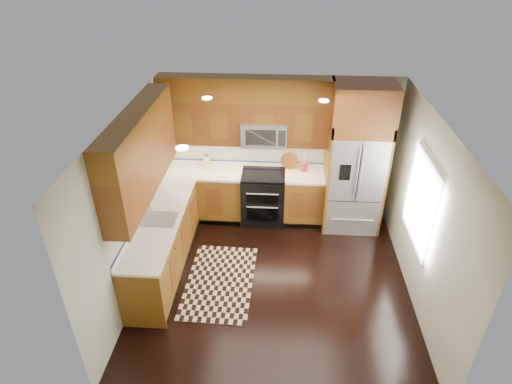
# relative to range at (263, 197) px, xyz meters

# --- Properties ---
(ground) EXTENTS (4.00, 4.00, 0.00)m
(ground) POSITION_rel_range_xyz_m (0.25, -1.67, -0.47)
(ground) COLOR black
(ground) RESTS_ON ground
(wall_back) EXTENTS (4.00, 0.02, 2.60)m
(wall_back) POSITION_rel_range_xyz_m (0.25, 0.33, 0.83)
(wall_back) COLOR beige
(wall_back) RESTS_ON ground
(wall_left) EXTENTS (0.02, 4.00, 2.60)m
(wall_left) POSITION_rel_range_xyz_m (-1.75, -1.67, 0.83)
(wall_left) COLOR beige
(wall_left) RESTS_ON ground
(wall_right) EXTENTS (0.02, 4.00, 2.60)m
(wall_right) POSITION_rel_range_xyz_m (2.25, -1.67, 0.83)
(wall_right) COLOR beige
(wall_right) RESTS_ON ground
(window) EXTENTS (0.04, 1.10, 1.30)m
(window) POSITION_rel_range_xyz_m (2.23, -1.47, 0.93)
(window) COLOR white
(window) RESTS_ON ground
(base_cabinets) EXTENTS (2.85, 3.00, 0.90)m
(base_cabinets) POSITION_rel_range_xyz_m (-0.98, -0.77, -0.02)
(base_cabinets) COLOR brown
(base_cabinets) RESTS_ON ground
(countertop) EXTENTS (2.86, 3.01, 0.04)m
(countertop) POSITION_rel_range_xyz_m (-0.84, -0.65, 0.45)
(countertop) COLOR white
(countertop) RESTS_ON base_cabinets
(upper_cabinets) EXTENTS (2.85, 3.00, 1.15)m
(upper_cabinets) POSITION_rel_range_xyz_m (-0.90, -0.58, 1.56)
(upper_cabinets) COLOR brown
(upper_cabinets) RESTS_ON ground
(range) EXTENTS (0.76, 0.67, 0.95)m
(range) POSITION_rel_range_xyz_m (0.00, 0.00, 0.00)
(range) COLOR black
(range) RESTS_ON ground
(microwave) EXTENTS (0.76, 0.40, 0.42)m
(microwave) POSITION_rel_range_xyz_m (-0.00, 0.13, 1.19)
(microwave) COLOR #B2B2B7
(microwave) RESTS_ON ground
(refrigerator) EXTENTS (0.98, 0.75, 2.60)m
(refrigerator) POSITION_rel_range_xyz_m (1.55, -0.04, 0.83)
(refrigerator) COLOR #B2B2B7
(refrigerator) RESTS_ON ground
(sink_faucet) EXTENTS (0.54, 0.44, 0.37)m
(sink_faucet) POSITION_rel_range_xyz_m (-1.48, -1.44, 0.52)
(sink_faucet) COLOR #B2B2B7
(sink_faucet) RESTS_ON countertop
(rug) EXTENTS (1.03, 1.68, 0.01)m
(rug) POSITION_rel_range_xyz_m (-0.56, -1.72, -0.46)
(rug) COLOR black
(rug) RESTS_ON ground
(knife_block) EXTENTS (0.12, 0.15, 0.27)m
(knife_block) POSITION_rel_range_xyz_m (-1.02, 0.19, 0.58)
(knife_block) COLOR tan
(knife_block) RESTS_ON countertop
(utensil_crock) EXTENTS (0.16, 0.16, 0.35)m
(utensil_crock) POSITION_rel_range_xyz_m (0.70, 0.18, 0.59)
(utensil_crock) COLOR #B72B16
(utensil_crock) RESTS_ON countertop
(cutting_board) EXTENTS (0.38, 0.38, 0.02)m
(cutting_board) POSITION_rel_range_xyz_m (0.44, 0.26, 0.48)
(cutting_board) COLOR brown
(cutting_board) RESTS_ON countertop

